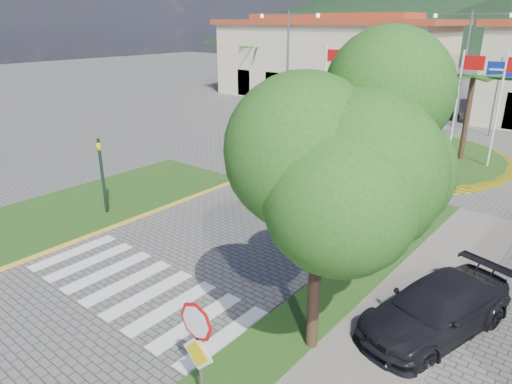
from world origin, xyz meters
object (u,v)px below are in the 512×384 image
Objects in this scene: roundabout_island at (392,153)px; car_dark_a at (439,112)px; deciduous_tree at (322,138)px; stop_sign at (198,342)px; car_side_right at (436,308)px; white_van at (389,109)px.

roundabout_island reaches higher than car_dark_a.
deciduous_tree is (5.50, -17.00, 5.00)m from roundabout_island.
stop_sign is 0.84× the size of car_dark_a.
car_dark_a is 28.53m from car_side_right.
roundabout_island is 18.55m from deciduous_tree.
car_dark_a is (-6.53, 32.62, -1.26)m from stop_sign.
roundabout_island is at bearing 103.73° from stop_sign.
car_dark_a is (3.41, 1.73, -0.13)m from white_van.
car_side_right is at bearing 51.93° from deciduous_tree.
roundabout_island is 12.69m from car_dark_a.
white_van is (-10.55, 27.85, -4.51)m from deciduous_tree.
deciduous_tree is at bearing -111.98° from car_side_right.
car_dark_a is at bearing 101.33° from stop_sign.
roundabout_island is 1.87× the size of deciduous_tree.
roundabout_island is 11.98m from white_van.
car_dark_a is at bearing 103.56° from deciduous_tree.
car_side_right is (9.13, -27.03, 0.13)m from car_dark_a.
deciduous_tree reaches higher than white_van.
white_van is 3.83m from car_dark_a.
stop_sign is 0.39× the size of deciduous_tree.
stop_sign is at bearing -101.18° from deciduous_tree.
car_side_right is (12.55, -25.29, 0.00)m from white_van.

